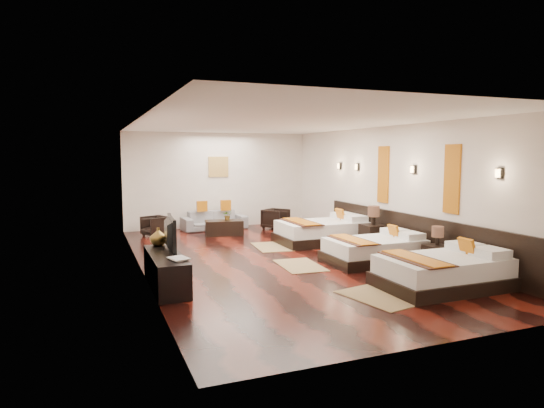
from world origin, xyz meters
name	(u,v)px	position (x,y,z in m)	size (l,w,h in m)	color
floor	(279,259)	(0.00, 0.00, 0.00)	(5.50, 9.50, 0.01)	black
ceiling	(279,122)	(0.00, 0.00, 2.80)	(5.50, 9.50, 0.01)	white
back_wall	(218,180)	(0.00, 4.75, 1.40)	(5.50, 0.01, 2.80)	silver
left_wall	(140,196)	(-2.75, 0.00, 1.40)	(0.01, 9.50, 2.80)	silver
right_wall	(392,188)	(2.75, 0.00, 1.40)	(0.01, 9.50, 2.80)	silver
headboard_panel	(411,236)	(2.71, -0.80, 0.45)	(0.08, 6.60, 0.90)	black
bed_near	(444,271)	(1.70, -2.93, 0.27)	(2.07, 1.30, 0.79)	black
bed_mid	(375,250)	(1.69, -0.98, 0.25)	(1.94, 1.22, 0.74)	black
bed_far	(323,231)	(1.70, 1.28, 0.28)	(2.16, 1.36, 0.83)	black
nightstand_a	(437,254)	(2.44, -1.90, 0.29)	(0.41, 0.41, 0.82)	black
nightstand_b	(373,234)	(2.44, 0.23, 0.35)	(0.50, 0.50, 0.99)	black
jute_mat_near	(378,297)	(0.39, -3.00, 0.01)	(0.75, 1.20, 0.01)	olive
jute_mat_mid	(300,265)	(0.16, -0.70, 0.01)	(0.75, 1.20, 0.01)	olive
jute_mat_far	(272,247)	(0.33, 1.24, 0.01)	(0.75, 1.20, 0.01)	olive
tv_console	(166,271)	(-2.50, -1.25, 0.28)	(0.50, 1.80, 0.55)	black
tv	(166,234)	(-2.45, -0.98, 0.84)	(1.00, 0.13, 0.58)	black
book	(171,260)	(-2.50, -1.78, 0.57)	(0.26, 0.34, 0.03)	black
figurine	(158,236)	(-2.50, -0.45, 0.71)	(0.30, 0.30, 0.32)	brown
sofa	(214,220)	(-0.27, 4.28, 0.27)	(1.85, 0.72, 0.54)	gray
armchair_left	(155,226)	(-2.01, 3.72, 0.27)	(0.58, 0.60, 0.55)	black
armchair_right	(276,219)	(1.42, 3.69, 0.30)	(0.63, 0.65, 0.59)	black
coffee_table	(224,228)	(-0.27, 3.23, 0.20)	(1.00, 0.50, 0.40)	black
table_plant	(228,215)	(-0.16, 3.26, 0.53)	(0.24, 0.21, 0.27)	#295F1F
orange_panel_a	(452,179)	(2.73, -1.90, 1.70)	(0.04, 0.40, 1.30)	#D86014
orange_panel_b	(383,174)	(2.73, 0.30, 1.70)	(0.04, 0.40, 1.30)	#D86014
sconce_near	(499,173)	(2.70, -3.00, 1.85)	(0.07, 0.12, 0.18)	black
sconce_mid	(413,169)	(2.70, -0.80, 1.85)	(0.07, 0.12, 0.18)	black
sconce_far	(357,167)	(2.70, 1.40, 1.85)	(0.07, 0.12, 0.18)	black
sconce_lounge	(339,166)	(2.70, 2.30, 1.85)	(0.07, 0.12, 0.18)	black
gold_artwork	(218,167)	(0.00, 4.73, 1.80)	(0.60, 0.04, 0.60)	#AD873F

